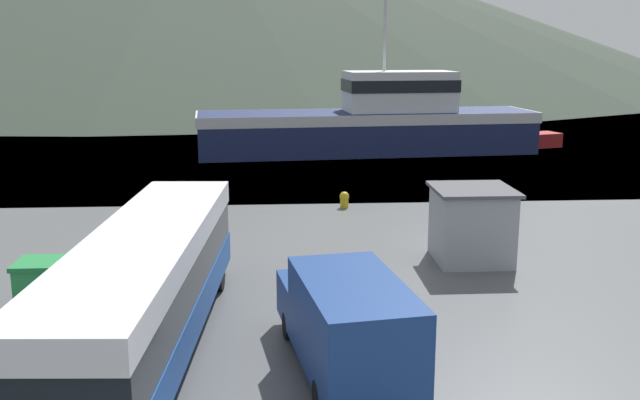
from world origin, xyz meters
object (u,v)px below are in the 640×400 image
Objects in this scene: storage_bin at (41,284)px; small_boat at (522,141)px; delivery_van at (346,321)px; dock_kiosk at (472,224)px; tour_bus at (147,284)px; fishing_boat at (372,122)px.

storage_bin is 0.23× the size of small_boat.
delivery_van is 2.31× the size of dock_kiosk.
tour_bus is 2.09× the size of small_boat.
tour_bus is 4.58× the size of dock_kiosk.
fishing_boat reaches higher than storage_bin.
dock_kiosk is at bearing 38.12° from tour_bus.
fishing_boat is at bearing 80.86° from small_boat.
tour_bus is at bearing -145.19° from dock_kiosk.
storage_bin is at bearing -164.79° from dock_kiosk.
dock_kiosk is 0.46× the size of small_boat.
fishing_boat is at bearing 76.33° from tour_bus.
delivery_van is (4.75, -1.56, -0.46)m from tour_bus.
fishing_boat reaches higher than small_boat.
dock_kiosk is at bearing 15.21° from storage_bin.
tour_bus is 5.00m from storage_bin.
tour_bus is 34.08m from fishing_boat.
delivery_van is at bearing -14.91° from tour_bus.
small_boat is at bearing 67.54° from dock_kiosk.
fishing_boat is at bearing 72.54° from delivery_van.
storage_bin is at bearing 149.64° from fishing_boat.
fishing_boat is 11.56m from small_boat.
fishing_boat reaches higher than dock_kiosk.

